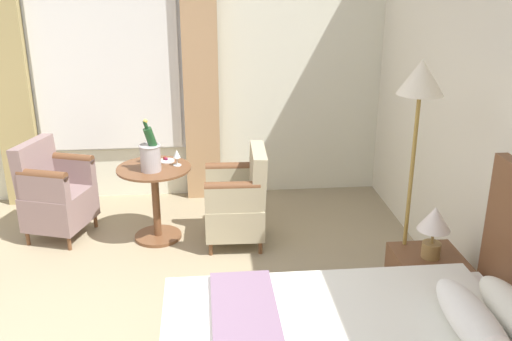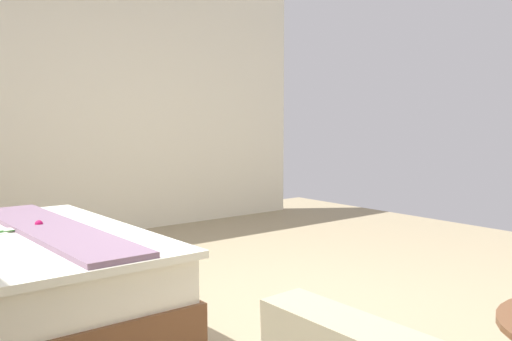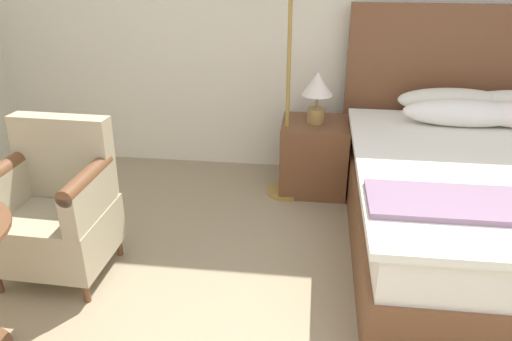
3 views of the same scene
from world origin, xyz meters
TOP-DOWN VIEW (x-y plane):
  - nightstand at (-0.56, 2.46)m, footprint 0.51×0.46m
  - bedside_lamp at (-0.56, 2.46)m, footprint 0.22×0.22m
  - armchair_by_window at (-1.97, 1.25)m, footprint 0.61×0.56m

SIDE VIEW (x-z plane):
  - nightstand at x=-0.56m, z-range 0.00..0.54m
  - armchair_by_window at x=-1.97m, z-range -0.04..0.84m
  - bedside_lamp at x=-0.56m, z-range 0.60..0.97m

